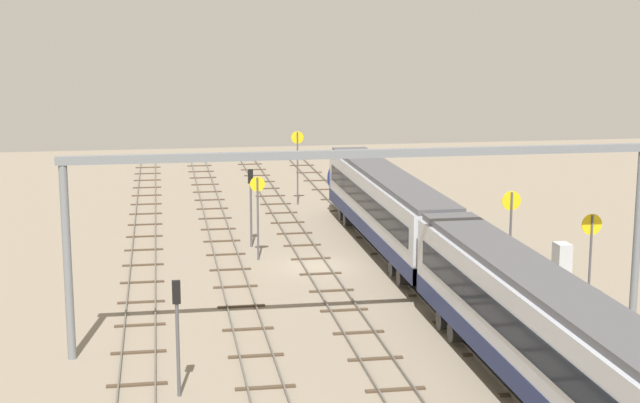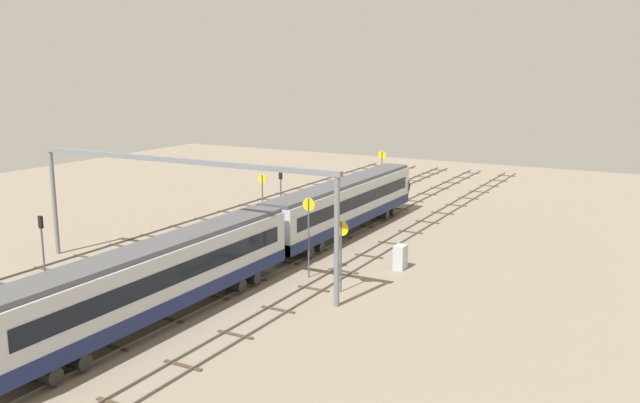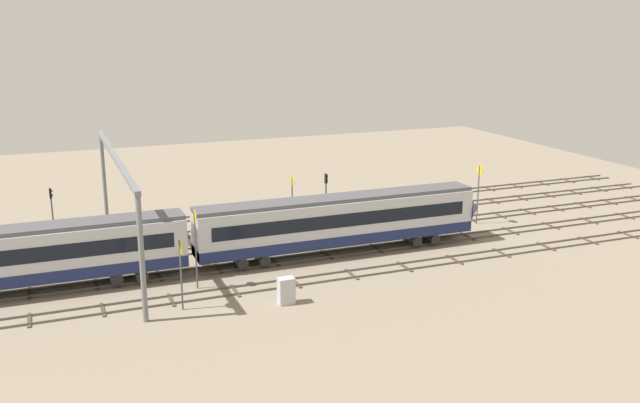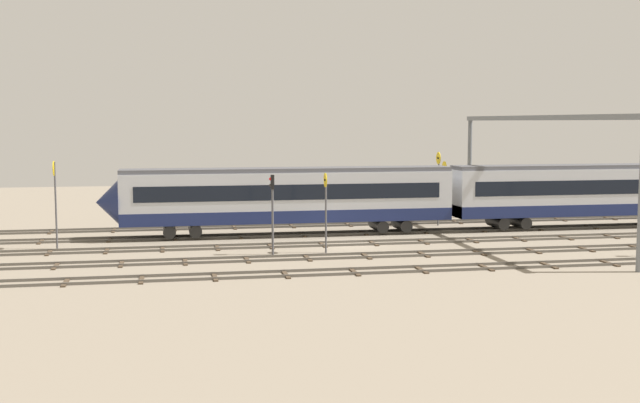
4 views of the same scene
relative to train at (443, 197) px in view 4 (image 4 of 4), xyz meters
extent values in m
plane|color=gray|center=(8.47, 5.00, -2.66)|extent=(107.86, 107.86, 0.00)
cube|color=#59544C|center=(8.47, -5.72, -2.58)|extent=(91.86, 0.07, 0.16)
cube|color=#59544C|center=(8.47, -4.28, -2.58)|extent=(91.86, 0.07, 0.16)
cube|color=#473828|center=(-16.79, -5.00, -2.62)|extent=(0.24, 2.40, 0.08)
cube|color=#473828|center=(-12.19, -5.00, -2.62)|extent=(0.24, 2.40, 0.08)
cube|color=#473828|center=(-7.60, -5.00, -2.62)|extent=(0.24, 2.40, 0.08)
cube|color=#473828|center=(-3.01, -5.00, -2.62)|extent=(0.24, 2.40, 0.08)
cube|color=#473828|center=(1.58, -5.00, -2.62)|extent=(0.24, 2.40, 0.08)
cube|color=#473828|center=(6.18, -5.00, -2.62)|extent=(0.24, 2.40, 0.08)
cube|color=#473828|center=(10.77, -5.00, -2.62)|extent=(0.24, 2.40, 0.08)
cube|color=#473828|center=(15.36, -5.00, -2.62)|extent=(0.24, 2.40, 0.08)
cube|color=#473828|center=(19.96, -5.00, -2.62)|extent=(0.24, 2.40, 0.08)
cube|color=#473828|center=(24.55, -5.00, -2.62)|extent=(0.24, 2.40, 0.08)
cube|color=#473828|center=(29.14, -5.00, -2.62)|extent=(0.24, 2.40, 0.08)
cube|color=#59544C|center=(8.47, -0.72, -2.58)|extent=(91.86, 0.07, 0.16)
cube|color=#59544C|center=(8.47, 0.72, -2.58)|extent=(91.86, 0.07, 0.16)
cube|color=#473828|center=(-12.19, 0.00, -2.62)|extent=(0.24, 2.40, 0.08)
cube|color=#473828|center=(-7.60, 0.00, -2.62)|extent=(0.24, 2.40, 0.08)
cube|color=#473828|center=(-3.01, 0.00, -2.62)|extent=(0.24, 2.40, 0.08)
cube|color=#473828|center=(1.58, 0.00, -2.62)|extent=(0.24, 2.40, 0.08)
cube|color=#473828|center=(6.18, 0.00, -2.62)|extent=(0.24, 2.40, 0.08)
cube|color=#473828|center=(10.77, 0.00, -2.62)|extent=(0.24, 2.40, 0.08)
cube|color=#473828|center=(15.36, 0.00, -2.62)|extent=(0.24, 2.40, 0.08)
cube|color=#473828|center=(19.96, 0.00, -2.62)|extent=(0.24, 2.40, 0.08)
cube|color=#473828|center=(24.55, 0.00, -2.62)|extent=(0.24, 2.40, 0.08)
cube|color=#473828|center=(29.14, 0.00, -2.62)|extent=(0.24, 2.40, 0.08)
cube|color=#59544C|center=(8.47, 4.28, -2.58)|extent=(91.86, 0.07, 0.16)
cube|color=#59544C|center=(8.47, 5.72, -2.58)|extent=(91.86, 0.07, 0.16)
cube|color=#473828|center=(-10.96, 5.00, -2.62)|extent=(0.24, 2.40, 0.08)
cube|color=#473828|center=(-7.43, 5.00, -2.62)|extent=(0.24, 2.40, 0.08)
cube|color=#473828|center=(-3.89, 5.00, -2.62)|extent=(0.24, 2.40, 0.08)
cube|color=#473828|center=(-0.36, 5.00, -2.62)|extent=(0.24, 2.40, 0.08)
cube|color=#473828|center=(3.17, 5.00, -2.62)|extent=(0.24, 2.40, 0.08)
cube|color=#473828|center=(6.71, 5.00, -2.62)|extent=(0.24, 2.40, 0.08)
cube|color=#473828|center=(10.24, 5.00, -2.62)|extent=(0.24, 2.40, 0.08)
cube|color=#473828|center=(13.77, 5.00, -2.62)|extent=(0.24, 2.40, 0.08)
cube|color=#473828|center=(17.31, 5.00, -2.62)|extent=(0.24, 2.40, 0.08)
cube|color=#473828|center=(20.84, 5.00, -2.62)|extent=(0.24, 2.40, 0.08)
cube|color=#473828|center=(24.37, 5.00, -2.62)|extent=(0.24, 2.40, 0.08)
cube|color=#473828|center=(27.91, 5.00, -2.62)|extent=(0.24, 2.40, 0.08)
cube|color=#59544C|center=(8.47, 9.28, -2.58)|extent=(91.86, 0.07, 0.16)
cube|color=#59544C|center=(8.47, 10.71, -2.58)|extent=(91.86, 0.07, 0.16)
cube|color=#473828|center=(-9.90, 10.00, -2.62)|extent=(0.24, 2.40, 0.08)
cube|color=#473828|center=(-6.22, 10.00, -2.62)|extent=(0.24, 2.40, 0.08)
cube|color=#473828|center=(-2.55, 10.00, -2.62)|extent=(0.24, 2.40, 0.08)
cube|color=#473828|center=(1.12, 10.00, -2.62)|extent=(0.24, 2.40, 0.08)
cube|color=#473828|center=(4.80, 10.00, -2.62)|extent=(0.24, 2.40, 0.08)
cube|color=#473828|center=(8.47, 10.00, -2.62)|extent=(0.24, 2.40, 0.08)
cube|color=#473828|center=(12.15, 10.00, -2.62)|extent=(0.24, 2.40, 0.08)
cube|color=#473828|center=(15.82, 10.00, -2.62)|extent=(0.24, 2.40, 0.08)
cube|color=#473828|center=(19.50, 10.00, -2.62)|extent=(0.24, 2.40, 0.08)
cube|color=#473828|center=(23.17, 10.00, -2.62)|extent=(0.24, 2.40, 0.08)
cube|color=#473828|center=(26.85, 10.00, -2.62)|extent=(0.24, 2.40, 0.08)
cube|color=#59544C|center=(8.47, 14.28, -2.58)|extent=(91.86, 0.07, 0.16)
cube|color=#59544C|center=(8.47, 15.71, -2.58)|extent=(91.86, 0.07, 0.16)
cube|color=#473828|center=(-4.92, 15.00, -2.62)|extent=(0.24, 2.40, 0.08)
cube|color=#473828|center=(-1.10, 15.00, -2.62)|extent=(0.24, 2.40, 0.08)
cube|color=#473828|center=(2.73, 15.00, -2.62)|extent=(0.24, 2.40, 0.08)
cube|color=#473828|center=(6.56, 15.00, -2.62)|extent=(0.24, 2.40, 0.08)
cube|color=#473828|center=(10.39, 15.00, -2.62)|extent=(0.24, 2.40, 0.08)
cube|color=#473828|center=(14.21, 15.00, -2.62)|extent=(0.24, 2.40, 0.08)
cube|color=#473828|center=(18.04, 15.00, -2.62)|extent=(0.24, 2.40, 0.08)
cube|color=#473828|center=(21.87, 15.00, -2.62)|extent=(0.24, 2.40, 0.08)
cube|color=#473828|center=(25.70, 15.00, -2.62)|extent=(0.24, 2.40, 0.08)
cube|color=#B7BCC6|center=(11.80, 0.00, 0.20)|extent=(24.00, 2.90, 3.60)
cube|color=navy|center=(11.80, 0.00, -1.15)|extent=(24.00, 2.94, 0.90)
cube|color=#4C4C51|center=(11.80, 0.00, 2.15)|extent=(24.00, 2.50, 0.30)
cube|color=black|center=(11.80, -1.46, 0.63)|extent=(22.00, 0.04, 1.10)
cube|color=black|center=(11.80, 1.46, 0.63)|extent=(22.00, 0.04, 1.10)
cylinder|color=black|center=(3.22, 0.00, -2.05)|extent=(0.90, 2.70, 0.90)
cylinder|color=black|center=(5.02, 0.00, -2.05)|extent=(0.90, 2.70, 0.90)
cylinder|color=black|center=(18.58, 0.00, -2.05)|extent=(0.90, 2.70, 0.90)
cylinder|color=black|center=(20.38, 0.00, -2.05)|extent=(0.90, 2.70, 0.90)
cube|color=#B7BCC6|center=(-13.00, 0.00, 0.20)|extent=(24.00, 2.90, 3.60)
cube|color=navy|center=(-13.00, 0.00, -1.15)|extent=(24.00, 2.94, 0.90)
cube|color=#4C4C51|center=(-13.00, 0.00, 2.15)|extent=(24.00, 2.50, 0.30)
cube|color=black|center=(-13.00, -1.46, 0.63)|extent=(22.00, 0.04, 1.10)
cube|color=black|center=(-13.00, 1.46, 0.63)|extent=(22.00, 0.04, 1.10)
cylinder|color=black|center=(-6.22, 0.00, -2.05)|extent=(0.90, 2.70, 0.90)
cylinder|color=black|center=(-4.42, 0.00, -2.05)|extent=(0.90, 2.70, 0.90)
cone|color=navy|center=(24.60, 0.00, 0.02)|extent=(1.60, 3.24, 3.24)
cylinder|color=slate|center=(-5.17, -7.88, 1.54)|extent=(0.36, 0.36, 8.39)
cube|color=slate|center=(-5.17, 4.95, 5.91)|extent=(0.40, 26.27, 0.35)
cylinder|color=#4C4C51|center=(-0.82, -3.37, 0.26)|extent=(0.12, 0.12, 5.84)
cylinder|color=yellow|center=(-0.78, -3.37, 2.75)|extent=(0.05, 0.98, 0.98)
cube|color=black|center=(-0.75, -3.37, 2.75)|extent=(0.02, 0.44, 0.12)
cylinder|color=#4C4C51|center=(27.64, 3.29, 0.19)|extent=(0.12, 0.12, 5.70)
cylinder|color=yellow|center=(27.68, 3.29, 2.61)|extent=(0.05, 0.96, 0.96)
cube|color=black|center=(27.71, 3.29, 2.61)|extent=(0.02, 0.43, 0.12)
cylinder|color=#4C4C51|center=(10.63, 8.15, -0.14)|extent=(0.12, 0.12, 5.04)
cylinder|color=yellow|center=(10.67, 8.15, 1.98)|extent=(0.05, 0.90, 0.90)
cube|color=black|center=(10.70, 8.15, 1.98)|extent=(0.02, 0.40, 0.12)
cylinder|color=#4C4C51|center=(-2.57, -6.87, -0.20)|extent=(0.12, 0.12, 4.92)
cylinder|color=yellow|center=(-2.53, -6.87, 1.79)|extent=(0.05, 1.05, 1.05)
cube|color=black|center=(-2.50, -6.87, 1.79)|extent=(0.02, 0.47, 0.12)
cylinder|color=#4C4C51|center=(14.04, 8.24, -0.60)|extent=(0.14, 0.14, 4.11)
cube|color=black|center=(14.04, 8.24, 1.90)|extent=(0.20, 0.32, 0.90)
sphere|color=red|center=(14.15, 8.24, 2.10)|extent=(0.20, 0.20, 0.20)
sphere|color=#262626|center=(14.15, 8.24, 1.71)|extent=(0.20, 0.20, 0.20)
cube|color=#B2B7BC|center=(4.27, -8.45, -1.73)|extent=(1.10, 0.80, 1.86)
cube|color=#333333|center=(4.83, -8.45, -1.45)|extent=(0.02, 0.56, 0.24)
camera|label=1|loc=(-45.67, 13.82, 11.69)|focal=54.17mm
camera|label=2|loc=(-41.71, -26.62, 12.51)|focal=37.90mm
camera|label=3|loc=(-10.28, -51.08, 16.20)|focal=39.33mm
camera|label=4|loc=(20.38, 57.49, 5.64)|focal=44.98mm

